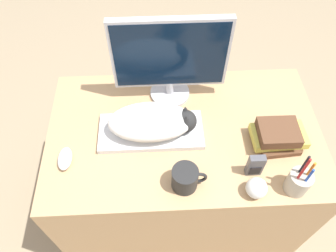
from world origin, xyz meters
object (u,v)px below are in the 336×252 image
(monitor, at_px, (170,58))
(baseball, at_px, (256,188))
(pen_cup, at_px, (299,182))
(book_stack, at_px, (278,135))
(keyboard, at_px, (151,131))
(phone, at_px, (255,166))
(computer_mouse, at_px, (65,159))
(coffee_mug, at_px, (185,178))
(cat, at_px, (154,121))

(monitor, xyz_separation_m, baseball, (0.29, -0.50, -0.18))
(pen_cup, height_order, book_stack, pen_cup)
(keyboard, bearing_deg, phone, -27.88)
(computer_mouse, height_order, book_stack, book_stack)
(monitor, distance_m, phone, 0.54)
(coffee_mug, distance_m, book_stack, 0.42)
(computer_mouse, relative_size, coffee_mug, 0.79)
(pen_cup, relative_size, book_stack, 1.00)
(computer_mouse, xyz_separation_m, coffee_mug, (0.46, -0.12, 0.03))
(cat, distance_m, baseball, 0.46)
(book_stack, bearing_deg, baseball, -120.89)
(coffee_mug, bearing_deg, pen_cup, -4.91)
(monitor, bearing_deg, cat, -109.07)
(book_stack, bearing_deg, cat, 171.98)
(monitor, distance_m, coffee_mug, 0.49)
(coffee_mug, bearing_deg, monitor, 94.15)
(baseball, bearing_deg, phone, 83.66)
(pen_cup, bearing_deg, computer_mouse, 169.63)
(keyboard, height_order, phone, phone)
(baseball, xyz_separation_m, phone, (0.01, 0.08, 0.01))
(monitor, distance_m, pen_cup, 0.68)
(keyboard, height_order, book_stack, book_stack)
(coffee_mug, bearing_deg, phone, 8.08)
(cat, xyz_separation_m, computer_mouse, (-0.36, -0.12, -0.06))
(baseball, bearing_deg, monitor, 119.82)
(pen_cup, xyz_separation_m, baseball, (-0.15, -0.01, -0.01))
(monitor, xyz_separation_m, phone, (0.30, -0.42, -0.17))
(computer_mouse, relative_size, baseball, 1.32)
(pen_cup, relative_size, baseball, 2.82)
(keyboard, xyz_separation_m, coffee_mug, (0.12, -0.24, 0.04))
(coffee_mug, distance_m, phone, 0.27)
(coffee_mug, bearing_deg, cat, 113.81)
(book_stack, bearing_deg, monitor, 145.97)
(monitor, distance_m, computer_mouse, 0.58)
(computer_mouse, bearing_deg, keyboard, 19.20)
(keyboard, height_order, baseball, baseball)
(keyboard, relative_size, book_stack, 1.95)
(coffee_mug, relative_size, pen_cup, 0.60)
(keyboard, distance_m, computer_mouse, 0.36)
(coffee_mug, bearing_deg, book_stack, 24.12)
(phone, bearing_deg, cat, 151.10)
(monitor, height_order, pen_cup, monitor)
(pen_cup, distance_m, phone, 0.16)
(monitor, height_order, baseball, monitor)
(keyboard, xyz_separation_m, baseball, (0.38, -0.29, 0.03))
(coffee_mug, distance_m, baseball, 0.26)
(cat, distance_m, phone, 0.42)
(coffee_mug, relative_size, phone, 1.20)
(computer_mouse, xyz_separation_m, book_stack, (0.85, 0.05, 0.03))
(cat, height_order, coffee_mug, cat)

